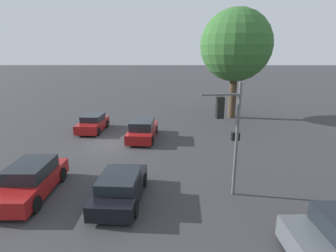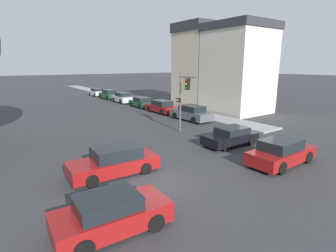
% 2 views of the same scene
% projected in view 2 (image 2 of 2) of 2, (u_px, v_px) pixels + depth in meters
% --- Properties ---
extents(ground_plane, '(300.00, 300.00, 0.00)m').
position_uv_depth(ground_plane, '(159.00, 182.00, 12.76)').
color(ground_plane, '#333335').
extents(sidewalk_strip, '(2.76, 60.00, 0.13)m').
position_uv_depth(sidewalk_strip, '(121.00, 97.00, 46.19)').
color(sidewalk_strip, gray).
rests_on(sidewalk_strip, ground_plane).
extents(rowhouse_backdrop, '(7.00, 12.49, 10.87)m').
position_uv_depth(rowhouse_backdrop, '(220.00, 67.00, 32.96)').
color(rowhouse_backdrop, beige).
rests_on(rowhouse_backdrop, ground_plane).
extents(traffic_signal, '(0.66, 1.80, 5.12)m').
position_uv_depth(traffic_signal, '(183.00, 93.00, 21.27)').
color(traffic_signal, '#515456').
rests_on(traffic_signal, ground_plane).
extents(crossing_car_0, '(4.11, 2.05, 1.28)m').
position_uv_depth(crossing_car_0, '(231.00, 137.00, 18.51)').
color(crossing_car_0, black).
rests_on(crossing_car_0, ground_plane).
extents(crossing_car_1, '(4.47, 1.98, 1.48)m').
position_uv_depth(crossing_car_1, '(281.00, 152.00, 14.92)').
color(crossing_car_1, maroon).
rests_on(crossing_car_1, ground_plane).
extents(crossing_car_2, '(4.61, 2.12, 1.48)m').
position_uv_depth(crossing_car_2, '(114.00, 162.00, 13.54)').
color(crossing_car_2, maroon).
rests_on(crossing_car_2, ground_plane).
extents(crossing_car_3, '(3.99, 2.00, 1.35)m').
position_uv_depth(crossing_car_3, '(111.00, 214.00, 8.87)').
color(crossing_car_3, maroon).
rests_on(crossing_car_3, ground_plane).
extents(parked_car_0, '(2.06, 4.81, 1.54)m').
position_uv_depth(parked_car_0, '(191.00, 113.00, 26.85)').
color(parked_car_0, '#4C5156').
rests_on(parked_car_0, ground_plane).
extents(parked_car_1, '(1.91, 4.59, 1.48)m').
position_uv_depth(parked_car_1, '(161.00, 107.00, 31.11)').
color(parked_car_1, maroon).
rests_on(parked_car_1, ground_plane).
extents(parked_car_2, '(2.04, 4.09, 1.35)m').
position_uv_depth(parked_car_2, '(141.00, 102.00, 35.13)').
color(parked_car_2, '#194728').
rests_on(parked_car_2, ground_plane).
extents(parked_car_3, '(2.05, 4.26, 1.54)m').
position_uv_depth(parked_car_3, '(123.00, 98.00, 39.31)').
color(parked_car_3, '#B7B7BC').
rests_on(parked_car_3, ground_plane).
extents(parked_car_4, '(2.00, 4.29, 1.55)m').
position_uv_depth(parked_car_4, '(109.00, 95.00, 43.59)').
color(parked_car_4, '#194728').
rests_on(parked_car_4, ground_plane).
extents(parked_car_5, '(1.90, 4.08, 1.39)m').
position_uv_depth(parked_car_5, '(97.00, 92.00, 47.82)').
color(parked_car_5, silver).
rests_on(parked_car_5, ground_plane).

